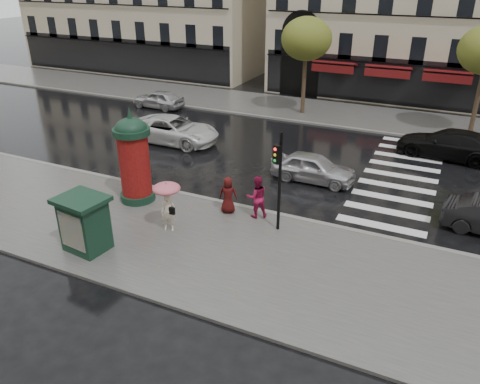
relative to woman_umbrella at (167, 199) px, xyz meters
The scene contains 17 objects.
ground 2.12m from the woman_umbrella, ahead, with size 160.00×160.00×0.00m, color black.
near_sidewalk 2.11m from the woman_umbrella, 14.63° to the right, with size 90.00×7.00×0.12m, color #474744.
far_sidewalk 19.22m from the woman_umbrella, 85.49° to the left, with size 90.00×6.00×0.12m, color #474744.
near_kerb 3.73m from the woman_umbrella, 64.12° to the left, with size 90.00×0.25×0.14m, color slate.
far_kerb 16.24m from the woman_umbrella, 84.65° to the left, with size 90.00×0.25×0.14m, color slate.
zebra_crossing 12.36m from the woman_umbrella, 52.28° to the left, with size 3.60×11.75×0.01m, color silver.
tree_far_left 18.48m from the woman_umbrella, 91.56° to the left, with size 3.40×3.40×6.64m.
woman_umbrella is the anchor object (origin of this frame).
woman_red 3.70m from the woman_umbrella, 43.08° to the left, with size 0.88×0.68×1.81m, color #AD1546.
man_burgundy 2.80m from the woman_umbrella, 58.33° to the left, with size 0.78×0.51×1.59m, color #410D0D.
morris_column 3.32m from the woman_umbrella, 148.28° to the left, with size 1.58×1.58×4.25m.
traffic_light 4.39m from the woman_umbrella, 25.55° to the left, with size 0.30×0.40×4.04m.
newsstand 3.14m from the woman_umbrella, 129.22° to the right, with size 1.89×1.65×2.09m.
car_silver 8.15m from the woman_umbrella, 63.33° to the left, with size 1.66×4.12×1.40m, color silver.
car_white 10.73m from the woman_umbrella, 121.69° to the left, with size 2.59×5.62×1.56m, color silver.
car_black 16.42m from the woman_umbrella, 54.90° to the left, with size 2.20×5.42×1.57m, color black.
car_far_silver 18.54m from the woman_umbrella, 125.36° to the left, with size 1.58×3.94×1.34m, color silver.
Camera 1 is at (7.86, -13.44, 9.52)m, focal length 35.00 mm.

